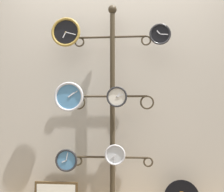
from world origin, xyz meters
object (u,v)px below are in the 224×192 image
at_px(clock_middle_left, 69,97).
at_px(clock_bottom_left, 66,160).
at_px(clock_top_left, 66,32).
at_px(clock_middle_center, 117,97).
at_px(clock_top_right, 160,34).
at_px(clock_bottom_center, 115,155).
at_px(display_stand, 112,139).

xyz_separation_m(clock_middle_left, clock_bottom_left, (-0.02, 0.01, -0.59)).
bearing_deg(clock_top_left, clock_middle_center, 0.59).
height_order(clock_top_right, clock_bottom_left, clock_top_right).
height_order(clock_top_right, clock_bottom_center, clock_top_right).
height_order(clock_bottom_left, clock_bottom_center, clock_bottom_center).
height_order(clock_top_left, clock_bottom_center, clock_top_left).
bearing_deg(clock_middle_left, clock_top_left, 149.90).
relative_size(clock_top_right, clock_bottom_center, 1.06).
bearing_deg(clock_top_left, clock_middle_left, -30.10).
xyz_separation_m(clock_top_right, clock_bottom_left, (-0.87, -0.00, -1.16)).
bearing_deg(clock_top_right, clock_top_left, 179.51).
relative_size(display_stand, clock_bottom_left, 9.77).
bearing_deg(clock_bottom_center, clock_middle_center, 53.90).
distance_m(clock_top_right, clock_middle_left, 1.02).
height_order(display_stand, clock_top_left, display_stand).
distance_m(clock_middle_left, clock_bottom_left, 0.59).
bearing_deg(clock_middle_center, clock_top_left, -179.41).
bearing_deg(clock_middle_left, display_stand, 15.62).
xyz_separation_m(clock_top_right, clock_bottom_center, (-0.42, -0.01, -1.10)).
bearing_deg(display_stand, clock_bottom_center, -72.58).
relative_size(display_stand, clock_middle_center, 10.49).
relative_size(clock_bottom_left, clock_bottom_center, 1.10).
height_order(clock_top_left, clock_middle_left, clock_top_left).
xyz_separation_m(clock_middle_left, clock_bottom_center, (0.43, 0.01, -0.53)).
bearing_deg(clock_bottom_left, clock_top_left, 151.32).
xyz_separation_m(display_stand, clock_middle_center, (0.05, -0.08, 0.40)).
xyz_separation_m(clock_bottom_left, clock_bottom_center, (0.45, -0.00, 0.06)).
xyz_separation_m(display_stand, clock_bottom_left, (-0.42, -0.10, -0.19)).
relative_size(clock_top_right, clock_bottom_left, 0.96).
height_order(clock_middle_center, clock_bottom_center, clock_middle_center).
height_order(clock_top_left, clock_middle_center, clock_top_left).
relative_size(display_stand, clock_top_left, 7.18).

